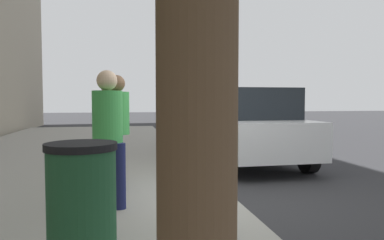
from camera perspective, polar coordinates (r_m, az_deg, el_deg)
ground_plane at (r=5.57m, az=5.59°, el=-12.62°), size 80.00×80.00×0.00m
sidewalk_slab at (r=5.54m, az=-26.52°, el=-12.22°), size 28.00×6.00×0.15m
parking_meter at (r=6.23m, az=-1.96°, el=-0.03°), size 0.36×0.12×1.41m
pedestrian_at_meter at (r=5.76m, az=-11.64°, el=-0.25°), size 0.53×0.38×1.75m
pedestrian_bystander at (r=4.73m, az=-13.05°, el=-1.10°), size 0.39×0.44×1.74m
parking_officer at (r=7.00m, az=-12.95°, el=0.25°), size 0.50×0.38×1.73m
parked_sedan_near at (r=8.78m, az=8.33°, el=-0.91°), size 4.44×2.05×1.77m
trash_bin at (r=3.23m, az=-16.81°, el=-12.29°), size 0.59×0.59×1.01m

